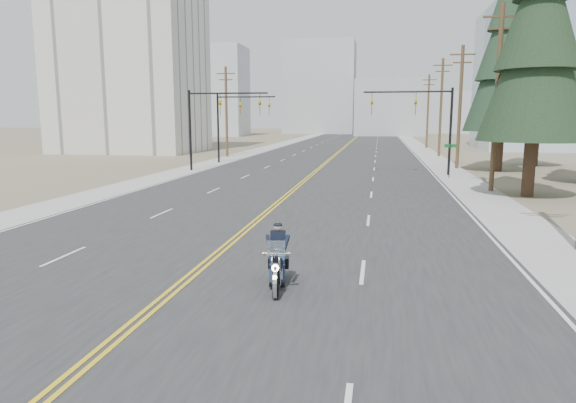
# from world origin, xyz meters

# --- Properties ---
(ground_plane) EXTENTS (400.00, 400.00, 0.00)m
(ground_plane) POSITION_xyz_m (0.00, 0.00, 0.00)
(ground_plane) COLOR #776D56
(ground_plane) RESTS_ON ground
(road) EXTENTS (20.00, 200.00, 0.01)m
(road) POSITION_xyz_m (0.00, 70.00, 0.01)
(road) COLOR #303033
(road) RESTS_ON ground
(sidewalk_left) EXTENTS (3.00, 200.00, 0.01)m
(sidewalk_left) POSITION_xyz_m (-11.50, 70.00, 0.01)
(sidewalk_left) COLOR #A5A5A0
(sidewalk_left) RESTS_ON ground
(sidewalk_right) EXTENTS (3.00, 200.00, 0.01)m
(sidewalk_right) POSITION_xyz_m (11.50, 70.00, 0.01)
(sidewalk_right) COLOR #A5A5A0
(sidewalk_right) RESTS_ON ground
(traffic_mast_left) EXTENTS (7.10, 0.26, 7.00)m
(traffic_mast_left) POSITION_xyz_m (-8.98, 32.00, 4.94)
(traffic_mast_left) COLOR black
(traffic_mast_left) RESTS_ON ground
(traffic_mast_right) EXTENTS (7.10, 0.26, 7.00)m
(traffic_mast_right) POSITION_xyz_m (8.98, 32.00, 4.94)
(traffic_mast_right) COLOR black
(traffic_mast_right) RESTS_ON ground
(traffic_mast_far) EXTENTS (6.10, 0.26, 7.00)m
(traffic_mast_far) POSITION_xyz_m (-9.31, 40.00, 4.87)
(traffic_mast_far) COLOR black
(traffic_mast_far) RESTS_ON ground
(street_sign) EXTENTS (0.90, 0.06, 2.62)m
(street_sign) POSITION_xyz_m (10.80, 30.00, 1.80)
(street_sign) COLOR black
(street_sign) RESTS_ON ground
(utility_pole_b) EXTENTS (2.20, 0.30, 11.50)m
(utility_pole_b) POSITION_xyz_m (12.50, 23.00, 5.98)
(utility_pole_b) COLOR brown
(utility_pole_b) RESTS_ON ground
(utility_pole_c) EXTENTS (2.20, 0.30, 11.00)m
(utility_pole_c) POSITION_xyz_m (12.50, 38.00, 5.73)
(utility_pole_c) COLOR brown
(utility_pole_c) RESTS_ON ground
(utility_pole_d) EXTENTS (2.20, 0.30, 11.50)m
(utility_pole_d) POSITION_xyz_m (12.50, 53.00, 5.98)
(utility_pole_d) COLOR brown
(utility_pole_d) RESTS_ON ground
(utility_pole_e) EXTENTS (2.20, 0.30, 11.00)m
(utility_pole_e) POSITION_xyz_m (12.50, 70.00, 5.73)
(utility_pole_e) COLOR brown
(utility_pole_e) RESTS_ON ground
(utility_pole_left) EXTENTS (2.20, 0.30, 10.50)m
(utility_pole_left) POSITION_xyz_m (-12.50, 48.00, 5.48)
(utility_pole_left) COLOR brown
(utility_pole_left) RESTS_ON ground
(apartment_block) EXTENTS (18.00, 14.00, 30.00)m
(apartment_block) POSITION_xyz_m (-28.00, 55.00, 15.00)
(apartment_block) COLOR silver
(apartment_block) RESTS_ON ground
(glass_building) EXTENTS (24.00, 16.00, 20.00)m
(glass_building) POSITION_xyz_m (32.00, 70.00, 10.00)
(glass_building) COLOR #9EB5CC
(glass_building) RESTS_ON ground
(haze_bldg_a) EXTENTS (14.00, 12.00, 22.00)m
(haze_bldg_a) POSITION_xyz_m (-35.00, 115.00, 11.00)
(haze_bldg_a) COLOR #B7BCC6
(haze_bldg_a) RESTS_ON ground
(haze_bldg_b) EXTENTS (18.00, 14.00, 14.00)m
(haze_bldg_b) POSITION_xyz_m (8.00, 125.00, 7.00)
(haze_bldg_b) COLOR #ADB2B7
(haze_bldg_b) RESTS_ON ground
(haze_bldg_c) EXTENTS (16.00, 12.00, 18.00)m
(haze_bldg_c) POSITION_xyz_m (40.00, 110.00, 9.00)
(haze_bldg_c) COLOR #B7BCC6
(haze_bldg_c) RESTS_ON ground
(haze_bldg_d) EXTENTS (20.00, 15.00, 26.00)m
(haze_bldg_d) POSITION_xyz_m (-12.00, 140.00, 13.00)
(haze_bldg_d) COLOR #ADB2B7
(haze_bldg_d) RESTS_ON ground
(haze_bldg_e) EXTENTS (14.00, 14.00, 12.00)m
(haze_bldg_e) POSITION_xyz_m (25.00, 150.00, 6.00)
(haze_bldg_e) COLOR #B7BCC6
(haze_bldg_e) RESTS_ON ground
(haze_bldg_f) EXTENTS (12.00, 12.00, 16.00)m
(haze_bldg_f) POSITION_xyz_m (-50.00, 130.00, 8.00)
(haze_bldg_f) COLOR #ADB2B7
(haze_bldg_f) RESTS_ON ground
(motorcyclist) EXTENTS (1.29, 2.41, 1.79)m
(motorcyclist) POSITION_xyz_m (2.72, 2.15, 0.90)
(motorcyclist) COLOR black
(motorcyclist) RESTS_ON ground
(conifer_near) EXTENTS (6.22, 6.22, 16.47)m
(conifer_near) POSITION_xyz_m (14.17, 21.07, 9.46)
(conifer_near) COLOR #382619
(conifer_near) RESTS_ON ground
(conifer_tall) EXTENTS (6.28, 6.28, 17.44)m
(conifer_tall) POSITION_xyz_m (15.67, 36.03, 10.02)
(conifer_tall) COLOR #382619
(conifer_tall) RESTS_ON ground
(conifer_far) EXTENTS (5.89, 5.89, 15.77)m
(conifer_far) POSITION_xyz_m (20.25, 41.99, 9.05)
(conifer_far) COLOR #382619
(conifer_far) RESTS_ON ground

